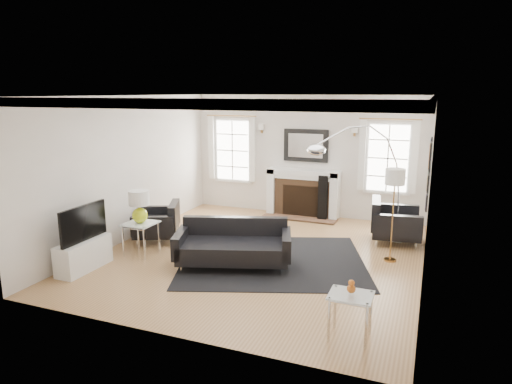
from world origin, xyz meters
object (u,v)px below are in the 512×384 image
at_px(coffee_table, 213,225).
at_px(arc_floor_lamp, 359,179).
at_px(sofa, 234,246).
at_px(gourd_lamp, 139,204).
at_px(armchair_right, 393,223).
at_px(armchair_left, 159,223).
at_px(fireplace, 303,194).

height_order(coffee_table, arc_floor_lamp, arc_floor_lamp).
height_order(sofa, gourd_lamp, gourd_lamp).
bearing_deg(armchair_right, arc_floor_lamp, -145.51).
xyz_separation_m(sofa, armchair_left, (-1.90, 0.67, 0.01)).
height_order(fireplace, arc_floor_lamp, arc_floor_lamp).
bearing_deg(gourd_lamp, armchair_right, 29.77).
relative_size(sofa, armchair_left, 1.78).
bearing_deg(armchair_left, coffee_table, 5.67).
xyz_separation_m(coffee_table, arc_floor_lamp, (2.52, 1.03, 0.88)).
xyz_separation_m(armchair_left, arc_floor_lamp, (3.66, 1.14, 0.93)).
bearing_deg(arc_floor_lamp, fireplace, 133.52).
bearing_deg(sofa, armchair_right, 43.20).
bearing_deg(coffee_table, fireplace, 68.91).
height_order(armchair_left, coffee_table, armchair_left).
height_order(fireplace, armchair_left, fireplace).
distance_m(sofa, arc_floor_lamp, 2.69).
bearing_deg(arc_floor_lamp, coffee_table, -157.82).
bearing_deg(armchair_left, fireplace, 51.92).
xyz_separation_m(armchair_left, armchair_right, (4.27, 1.57, 0.04)).
bearing_deg(gourd_lamp, armchair_left, 99.96).
bearing_deg(armchair_right, fireplace, 151.26).
xyz_separation_m(fireplace, sofa, (-0.25, -3.40, -0.20)).
distance_m(sofa, armchair_right, 3.26).
relative_size(sofa, coffee_table, 2.19).
bearing_deg(sofa, armchair_left, 160.68).
bearing_deg(armchair_left, gourd_lamp, -80.04).
xyz_separation_m(fireplace, armchair_left, (-2.14, -2.74, -0.20)).
height_order(sofa, armchair_right, armchair_right).
distance_m(sofa, armchair_left, 2.01).
bearing_deg(coffee_table, armchair_right, 24.83).
relative_size(coffee_table, arc_floor_lamp, 0.40).
distance_m(armchair_left, arc_floor_lamp, 3.94).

